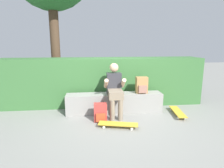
% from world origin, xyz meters
% --- Properties ---
extents(ground_plane, '(24.00, 24.00, 0.00)m').
position_xyz_m(ground_plane, '(0.00, 0.00, 0.00)').
color(ground_plane, gray).
extents(bench_main, '(2.33, 0.40, 0.48)m').
position_xyz_m(bench_main, '(0.00, 0.45, 0.24)').
color(bench_main, gray).
rests_on(bench_main, ground).
extents(person_skater, '(0.49, 0.62, 1.23)m').
position_xyz_m(person_skater, '(-0.02, 0.24, 0.67)').
color(person_skater, '#333338').
rests_on(person_skater, ground).
extents(skateboard_near_person, '(0.82, 0.39, 0.09)m').
position_xyz_m(skateboard_near_person, '(-0.03, -0.45, 0.07)').
color(skateboard_near_person, gold).
rests_on(skateboard_near_person, ground).
extents(skateboard_beside_bench, '(0.31, 0.82, 0.09)m').
position_xyz_m(skateboard_beside_bench, '(1.48, 0.10, 0.07)').
color(skateboard_beside_bench, gold).
rests_on(skateboard_beside_bench, ground).
extents(backpack_on_bench, '(0.28, 0.23, 0.40)m').
position_xyz_m(backpack_on_bench, '(0.67, 0.44, 0.67)').
color(backpack_on_bench, '#A37A47').
rests_on(backpack_on_bench, bench_main).
extents(backpack_on_ground, '(0.28, 0.23, 0.40)m').
position_xyz_m(backpack_on_ground, '(-0.37, -0.07, 0.19)').
color(backpack_on_ground, '#B23833').
rests_on(backpack_on_ground, ground).
extents(hedge_row, '(5.46, 0.77, 1.29)m').
position_xyz_m(hedge_row, '(-0.25, 1.18, 0.64)').
color(hedge_row, '#376834').
rests_on(hedge_row, ground).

